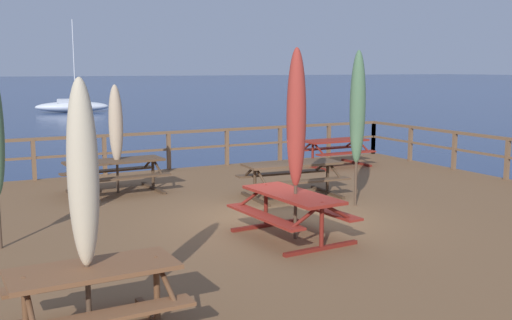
{
  "coord_description": "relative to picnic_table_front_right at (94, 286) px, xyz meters",
  "views": [
    {
      "loc": [
        -5.46,
        -9.65,
        3.65
      ],
      "look_at": [
        0.0,
        0.97,
        1.84
      ],
      "focal_mm": 42.28,
      "sensor_mm": 36.0,
      "label": 1
    }
  ],
  "objects": [
    {
      "name": "sailboat_distant",
      "position": [
        8.23,
        46.54,
        -0.88
      ],
      "size": [
        6.21,
        2.85,
        7.72
      ],
      "color": "silver",
      "rests_on": "ground"
    },
    {
      "name": "patio_umbrella_tall_mid_right",
      "position": [
        2.13,
        7.37,
        1.02
      ],
      "size": [
        0.32,
        0.32,
        2.47
      ],
      "color": "#4C3828",
      "rests_on": "wooden_deck"
    },
    {
      "name": "picnic_table_mid_right",
      "position": [
        5.45,
        5.13,
        0.01
      ],
      "size": [
        2.24,
        1.53,
        0.78
      ],
      "color": "brown",
      "rests_on": "wooden_deck"
    },
    {
      "name": "picnic_table_mid_centre",
      "position": [
        3.77,
        2.3,
        0.01
      ],
      "size": [
        1.53,
        2.09,
        0.78
      ],
      "color": "maroon",
      "rests_on": "wooden_deck"
    },
    {
      "name": "wooden_deck",
      "position": [
        4.21,
        3.5,
        -0.97
      ],
      "size": [
        14.64,
        12.97,
        0.84
      ],
      "primitive_type": "cube",
      "color": "brown",
      "rests_on": "ground"
    },
    {
      "name": "picnic_table_front_right",
      "position": [
        0.0,
        0.0,
        0.0
      ],
      "size": [
        1.77,
        1.45,
        0.78
      ],
      "color": "brown",
      "rests_on": "wooden_deck"
    },
    {
      "name": "patio_umbrella_tall_back_right",
      "position": [
        3.8,
        2.24,
        1.45
      ],
      "size": [
        0.32,
        0.32,
        3.16
      ],
      "color": "#4C3828",
      "rests_on": "wooden_deck"
    },
    {
      "name": "patio_umbrella_short_back",
      "position": [
        -0.05,
        0.04,
        1.19
      ],
      "size": [
        0.32,
        0.32,
        2.74
      ],
      "color": "#4C3828",
      "rests_on": "wooden_deck"
    },
    {
      "name": "patio_umbrella_tall_back_left",
      "position": [
        6.18,
        3.79,
        1.47
      ],
      "size": [
        0.32,
        0.32,
        3.19
      ],
      "color": "#4C3828",
      "rests_on": "wooden_deck"
    },
    {
      "name": "railing_waterside_far",
      "position": [
        4.21,
        9.83,
        0.2
      ],
      "size": [
        14.44,
        0.1,
        1.09
      ],
      "color": "brown",
      "rests_on": "wooden_deck"
    },
    {
      "name": "ground_plane",
      "position": [
        4.21,
        3.5,
        -1.39
      ],
      "size": [
        600.0,
        600.0,
        0.0
      ],
      "primitive_type": "plane",
      "color": "navy"
    },
    {
      "name": "picnic_table_front_left",
      "position": [
        2.05,
        7.31,
        0.01
      ],
      "size": [
        2.27,
        1.53,
        0.78
      ],
      "color": "brown",
      "rests_on": "wooden_deck"
    },
    {
      "name": "picnic_table_back_right",
      "position": [
        8.78,
        8.31,
        0.01
      ],
      "size": [
        1.93,
        1.42,
        0.78
      ],
      "color": "maroon",
      "rests_on": "wooden_deck"
    }
  ]
}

